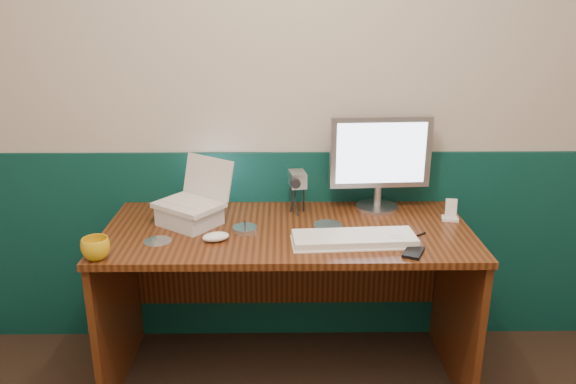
{
  "coord_description": "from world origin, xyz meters",
  "views": [
    {
      "loc": [
        -0.14,
        -0.89,
        1.69
      ],
      "look_at": [
        -0.11,
        1.23,
        0.97
      ],
      "focal_mm": 35.0,
      "sensor_mm": 36.0,
      "label": 1
    }
  ],
  "objects_px": {
    "desk": "(288,304)",
    "laptop": "(188,183)",
    "camcorder": "(297,194)",
    "keyboard": "(354,240)",
    "mug": "(96,249)",
    "monitor": "(379,162)"
  },
  "relations": [
    {
      "from": "desk",
      "to": "laptop",
      "type": "distance_m",
      "value": 0.72
    },
    {
      "from": "desk",
      "to": "camcorder",
      "type": "bearing_deg",
      "value": 76.2
    },
    {
      "from": "laptop",
      "to": "mug",
      "type": "height_order",
      "value": "laptop"
    },
    {
      "from": "keyboard",
      "to": "camcorder",
      "type": "height_order",
      "value": "camcorder"
    },
    {
      "from": "laptop",
      "to": "camcorder",
      "type": "height_order",
      "value": "laptop"
    },
    {
      "from": "laptop",
      "to": "camcorder",
      "type": "bearing_deg",
      "value": 52.71
    },
    {
      "from": "monitor",
      "to": "mug",
      "type": "height_order",
      "value": "monitor"
    },
    {
      "from": "desk",
      "to": "camcorder",
      "type": "relative_size",
      "value": 8.62
    },
    {
      "from": "desk",
      "to": "camcorder",
      "type": "height_order",
      "value": "camcorder"
    },
    {
      "from": "keyboard",
      "to": "mug",
      "type": "distance_m",
      "value": 1.02
    },
    {
      "from": "desk",
      "to": "laptop",
      "type": "relative_size",
      "value": 5.89
    },
    {
      "from": "laptop",
      "to": "desk",
      "type": "bearing_deg",
      "value": 29.47
    },
    {
      "from": "monitor",
      "to": "camcorder",
      "type": "relative_size",
      "value": 2.52
    },
    {
      "from": "monitor",
      "to": "mug",
      "type": "distance_m",
      "value": 1.3
    },
    {
      "from": "laptop",
      "to": "camcorder",
      "type": "xyz_separation_m",
      "value": [
        0.48,
        0.14,
        -0.1
      ]
    },
    {
      "from": "keyboard",
      "to": "mug",
      "type": "height_order",
      "value": "mug"
    },
    {
      "from": "monitor",
      "to": "keyboard",
      "type": "distance_m",
      "value": 0.48
    },
    {
      "from": "desk",
      "to": "laptop",
      "type": "bearing_deg",
      "value": 172.91
    },
    {
      "from": "desk",
      "to": "keyboard",
      "type": "relative_size",
      "value": 3.19
    },
    {
      "from": "desk",
      "to": "monitor",
      "type": "distance_m",
      "value": 0.79
    },
    {
      "from": "mug",
      "to": "keyboard",
      "type": "bearing_deg",
      "value": 7.91
    },
    {
      "from": "camcorder",
      "to": "laptop",
      "type": "bearing_deg",
      "value": -173.14
    }
  ]
}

